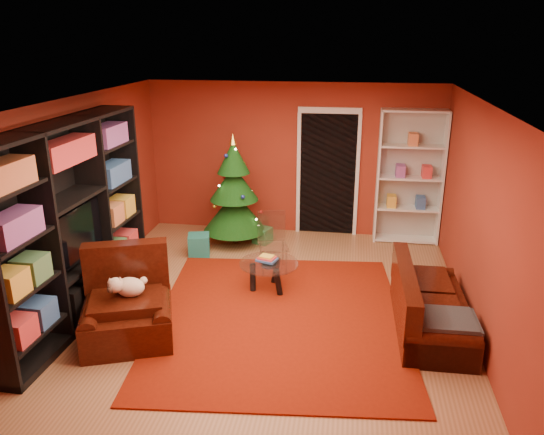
% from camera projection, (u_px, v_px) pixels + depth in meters
% --- Properties ---
extents(floor, '(5.00, 5.50, 0.05)m').
position_uv_depth(floor, '(267.00, 305.00, 6.95)').
color(floor, brown).
rests_on(floor, ground).
extents(ceiling, '(5.00, 5.50, 0.05)m').
position_uv_depth(ceiling, '(267.00, 99.00, 6.08)').
color(ceiling, silver).
rests_on(ceiling, wall_back).
extents(wall_back, '(5.00, 0.05, 2.60)m').
position_uv_depth(wall_back, '(293.00, 159.00, 9.11)').
color(wall_back, maroon).
rests_on(wall_back, ground).
extents(wall_left, '(0.05, 5.50, 2.60)m').
position_uv_depth(wall_left, '(76.00, 199.00, 6.89)').
color(wall_left, maroon).
rests_on(wall_left, ground).
extents(wall_right, '(0.05, 5.50, 2.60)m').
position_uv_depth(wall_right, '(481.00, 219.00, 6.15)').
color(wall_right, maroon).
rests_on(wall_right, ground).
extents(doorway, '(1.06, 0.60, 2.16)m').
position_uv_depth(doorway, '(328.00, 175.00, 9.06)').
color(doorway, black).
rests_on(doorway, floor).
extents(rug, '(3.36, 3.81, 0.02)m').
position_uv_depth(rug, '(279.00, 318.00, 6.56)').
color(rug, maroon).
rests_on(rug, floor).
extents(media_unit, '(0.54, 3.14, 2.40)m').
position_uv_depth(media_unit, '(69.00, 224.00, 6.28)').
color(media_unit, black).
rests_on(media_unit, floor).
extents(christmas_tree, '(1.11, 1.11, 1.86)m').
position_uv_depth(christmas_tree, '(234.00, 191.00, 8.67)').
color(christmas_tree, '#0C360C').
rests_on(christmas_tree, floor).
extents(gift_box_teal, '(0.41, 0.41, 0.33)m').
position_uv_depth(gift_box_teal, '(199.00, 245.00, 8.42)').
color(gift_box_teal, '#1B736A').
rests_on(gift_box_teal, floor).
extents(gift_box_green, '(0.34, 0.34, 0.26)m').
position_uv_depth(gift_box_green, '(263.00, 235.00, 8.91)').
color(gift_box_green, '#247238').
rests_on(gift_box_green, floor).
extents(gift_box_red, '(0.28, 0.28, 0.23)m').
position_uv_depth(gift_box_red, '(239.00, 225.00, 9.46)').
color(gift_box_red, maroon).
rests_on(gift_box_red, floor).
extents(white_bookshelf, '(1.05, 0.38, 2.27)m').
position_uv_depth(white_bookshelf, '(410.00, 178.00, 8.70)').
color(white_bookshelf, white).
rests_on(white_bookshelf, floor).
extents(armchair, '(1.38, 1.38, 0.84)m').
position_uv_depth(armchair, '(127.00, 306.00, 6.01)').
color(armchair, black).
rests_on(armchair, rug).
extents(dog, '(0.48, 0.42, 0.27)m').
position_uv_depth(dog, '(130.00, 287.00, 6.00)').
color(dog, beige).
rests_on(dog, armchair).
extents(sofa, '(0.83, 1.78, 0.76)m').
position_uv_depth(sofa, '(432.00, 300.00, 6.22)').
color(sofa, black).
rests_on(sofa, rug).
extents(coffee_table, '(1.00, 1.00, 0.50)m').
position_uv_depth(coffee_table, '(269.00, 276.00, 7.23)').
color(coffee_table, gray).
rests_on(coffee_table, rug).
extents(acrylic_chair, '(0.52, 0.55, 0.81)m').
position_uv_depth(acrylic_chair, '(273.00, 247.00, 7.72)').
color(acrylic_chair, '#66605B').
rests_on(acrylic_chair, rug).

